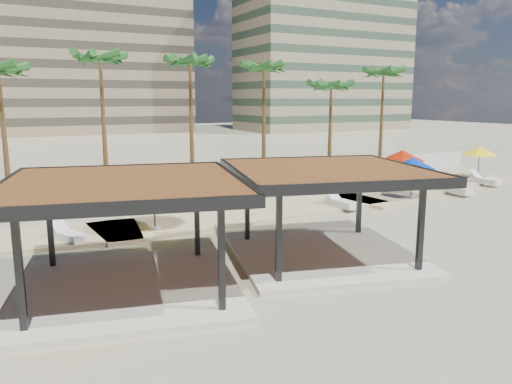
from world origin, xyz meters
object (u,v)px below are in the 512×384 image
lounger_a (68,235)px  lounger_c (455,189)px  pavilion_west (125,225)px  lounger_b (341,203)px  umbrella_c (402,156)px  lounger_d (485,180)px  pavilion_central (326,204)px

lounger_a → lounger_c: (22.82, 0.01, 0.03)m
pavilion_west → lounger_b: bearing=39.4°
umbrella_c → lounger_d: size_ratio=1.38×
pavilion_west → lounger_c: (21.88, 6.37, -1.73)m
umbrella_c → lounger_a: size_ratio=1.50×
pavilion_west → lounger_c: pavilion_west is taller
umbrella_c → lounger_a: bearing=-173.5°
pavilion_west → lounger_d: pavilion_west is taller
lounger_a → lounger_b: lounger_b is taller
lounger_a → pavilion_central: bearing=-152.2°
lounger_a → lounger_d: 27.47m
umbrella_c → lounger_b: size_ratio=1.38×
lounger_b → pavilion_central: bearing=134.4°
lounger_a → lounger_b: bearing=-114.2°
pavilion_west → umbrella_c: bearing=37.4°
lounger_d → pavilion_west: bearing=102.1°
lounger_a → lounger_c: 22.82m
lounger_b → lounger_d: 13.49m
pavilion_central → umbrella_c: (12.23, 8.82, 0.29)m
pavilion_central → pavilion_west: bearing=-166.0°
lounger_b → lounger_a: bearing=85.7°
umbrella_c → lounger_a: 20.77m
umbrella_c → lounger_b: bearing=-160.4°
pavilion_central → lounger_a: (-8.31, 6.49, -1.71)m
lounger_a → lounger_c: lounger_c is taller
lounger_d → lounger_b: bearing=91.8°
pavilion_central → lounger_b: bearing=63.8°
pavilion_central → lounger_c: size_ratio=3.71×
lounger_b → lounger_c: size_ratio=0.97×
pavilion_west → lounger_d: size_ratio=3.84×
umbrella_c → lounger_b: (-6.52, -2.32, -1.98)m
pavilion_central → lounger_c: 15.99m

